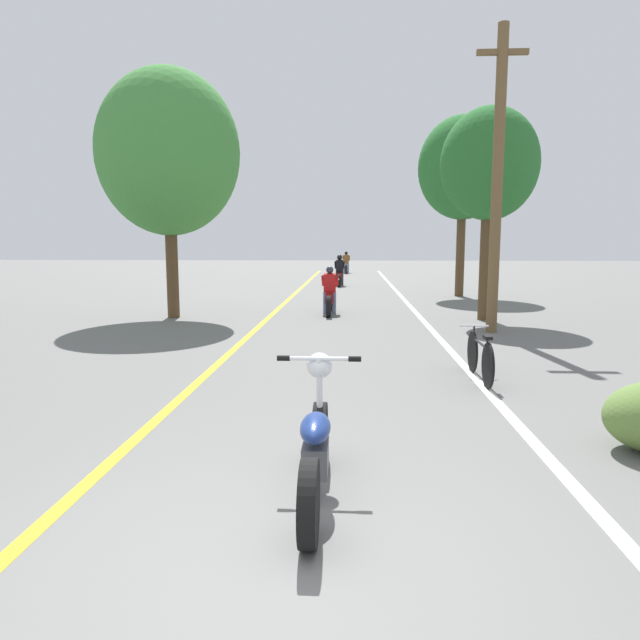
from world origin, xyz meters
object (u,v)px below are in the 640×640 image
(motorcycle_rider_lead, at_px, (330,296))
(bicycle_parked, at_px, (480,357))
(roadside_tree_right_near, at_px, (489,166))
(motorcycle_foreground, at_px, (316,446))
(roadside_tree_left, at_px, (168,153))
(utility_pole, at_px, (497,179))
(motorcycle_rider_mid, at_px, (340,274))
(motorcycle_rider_far, at_px, (346,265))
(roadside_tree_right_far, at_px, (463,168))

(motorcycle_rider_lead, xyz_separation_m, bicycle_parked, (2.53, -7.73, -0.16))
(roadside_tree_right_near, height_order, motorcycle_foreground, roadside_tree_right_near)
(roadside_tree_right_near, distance_m, roadside_tree_left, 8.33)
(bicycle_parked, bearing_deg, utility_pole, 74.53)
(utility_pole, xyz_separation_m, roadside_tree_left, (-8.02, 2.09, 0.92))
(utility_pole, bearing_deg, motorcycle_rider_lead, 140.84)
(roadside_tree_left, distance_m, motorcycle_rider_mid, 12.82)
(roadside_tree_left, height_order, motorcycle_rider_far, roadside_tree_left)
(motorcycle_rider_lead, bearing_deg, motorcycle_rider_far, 89.30)
(roadside_tree_left, height_order, motorcycle_rider_mid, roadside_tree_left)
(roadside_tree_left, distance_m, motorcycle_rider_lead, 5.79)
(roadside_tree_right_near, bearing_deg, motorcycle_foreground, -109.29)
(utility_pole, relative_size, motorcycle_rider_lead, 3.14)
(roadside_tree_right_far, bearing_deg, roadside_tree_right_near, -95.01)
(motorcycle_rider_lead, xyz_separation_m, motorcycle_rider_mid, (0.06, 10.46, 0.04))
(roadside_tree_right_near, distance_m, motorcycle_rider_lead, 5.47)
(roadside_tree_right_far, distance_m, roadside_tree_left, 11.12)
(roadside_tree_left, bearing_deg, motorcycle_rider_lead, 13.52)
(roadside_tree_right_far, height_order, motorcycle_rider_lead, roadside_tree_right_far)
(motorcycle_rider_far, bearing_deg, roadside_tree_left, -101.32)
(motorcycle_rider_mid, xyz_separation_m, bicycle_parked, (2.47, -18.19, -0.20))
(utility_pole, height_order, roadside_tree_right_near, utility_pole)
(motorcycle_foreground, height_order, bicycle_parked, motorcycle_foreground)
(motorcycle_foreground, bearing_deg, roadside_tree_left, 112.89)
(roadside_tree_left, bearing_deg, motorcycle_foreground, -67.11)
(motorcycle_foreground, height_order, motorcycle_rider_far, motorcycle_rider_far)
(utility_pole, relative_size, roadside_tree_left, 1.02)
(motorcycle_rider_mid, bearing_deg, roadside_tree_right_far, -46.18)
(roadside_tree_right_far, distance_m, bicycle_parked, 14.22)
(roadside_tree_right_far, relative_size, motorcycle_foreground, 3.38)
(utility_pole, xyz_separation_m, roadside_tree_right_far, (0.88, 8.74, 1.30))
(roadside_tree_right_far, distance_m, motorcycle_rider_far, 16.84)
(motorcycle_rider_far, bearing_deg, roadside_tree_right_far, -74.24)
(roadside_tree_right_far, height_order, bicycle_parked, roadside_tree_right_far)
(roadside_tree_left, bearing_deg, roadside_tree_right_far, 36.74)
(roadside_tree_right_far, xyz_separation_m, motorcycle_rider_mid, (-4.63, 4.83, -4.17))
(motorcycle_rider_lead, bearing_deg, roadside_tree_right_near, -14.01)
(utility_pole, distance_m, motorcycle_foreground, 9.82)
(motorcycle_foreground, relative_size, motorcycle_rider_lead, 0.93)
(utility_pole, height_order, bicycle_parked, utility_pole)
(motorcycle_foreground, bearing_deg, motorcycle_rider_mid, 90.73)
(roadside_tree_right_near, relative_size, roadside_tree_right_far, 0.82)
(utility_pole, height_order, motorcycle_rider_mid, utility_pole)
(roadside_tree_left, xyz_separation_m, motorcycle_rider_far, (4.47, 22.34, -3.82))
(motorcycle_foreground, xyz_separation_m, motorcycle_rider_lead, (-0.34, 11.79, 0.08))
(bicycle_parked, bearing_deg, motorcycle_rider_lead, 108.14)
(roadside_tree_right_near, relative_size, motorcycle_rider_lead, 2.57)
(roadside_tree_right_near, relative_size, motorcycle_rider_far, 2.56)
(roadside_tree_right_near, height_order, motorcycle_rider_mid, roadside_tree_right_near)
(roadside_tree_right_near, height_order, roadside_tree_right_far, roadside_tree_right_far)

